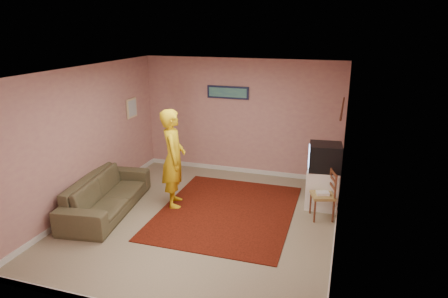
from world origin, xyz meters
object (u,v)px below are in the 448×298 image
(chair_a, at_px, (320,167))
(sofa, at_px, (107,194))
(chair_b, at_px, (323,190))
(person, at_px, (173,158))
(tv_cabinet, at_px, (323,188))
(crt_tv, at_px, (325,157))

(chair_a, distance_m, sofa, 4.12)
(chair_b, relative_size, person, 0.27)
(tv_cabinet, relative_size, chair_a, 1.44)
(tv_cabinet, bearing_deg, sofa, -160.09)
(crt_tv, distance_m, chair_b, 0.64)
(crt_tv, bearing_deg, tv_cabinet, -0.00)
(chair_a, bearing_deg, chair_b, -94.14)
(crt_tv, height_order, chair_a, crt_tv)
(tv_cabinet, bearing_deg, chair_a, 101.39)
(chair_a, height_order, sofa, chair_a)
(crt_tv, relative_size, sofa, 0.28)
(sofa, xyz_separation_m, person, (1.07, 0.62, 0.60))
(crt_tv, distance_m, sofa, 4.04)
(crt_tv, xyz_separation_m, person, (-2.67, -0.74, -0.06))
(chair_b, distance_m, sofa, 3.89)
(crt_tv, bearing_deg, chair_a, 94.91)
(sofa, bearing_deg, tv_cabinet, -78.24)
(chair_a, distance_m, person, 2.90)
(tv_cabinet, xyz_separation_m, person, (-2.68, -0.74, 0.56))
(sofa, bearing_deg, chair_b, -84.77)
(chair_b, relative_size, sofa, 0.22)
(person, bearing_deg, sofa, 97.52)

